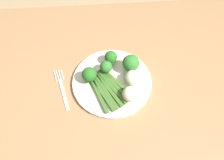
{
  "coord_description": "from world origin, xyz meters",
  "views": [
    {
      "loc": [
        -0.09,
        -0.35,
        1.41
      ],
      "look_at": [
        -0.06,
        0.05,
        0.76
      ],
      "focal_mm": 35.64,
      "sensor_mm": 36.0,
      "label": 1
    }
  ],
  "objects": [
    {
      "name": "broccoli_near_center",
      "position": [
        0.01,
        0.09,
        0.8
      ],
      "size": [
        0.06,
        0.06,
        0.07
      ],
      "color": "#609E3D",
      "rests_on": "plate"
    },
    {
      "name": "dining_table",
      "position": [
        0.0,
        0.0,
        0.63
      ],
      "size": [
        1.17,
        0.93,
        0.74
      ],
      "color": "#9E754C",
      "rests_on": "ground_plane"
    },
    {
      "name": "broccoli_front",
      "position": [
        -0.13,
        0.06,
        0.79
      ],
      "size": [
        0.05,
        0.05,
        0.06
      ],
      "color": "#568E33",
      "rests_on": "plate"
    },
    {
      "name": "cauliflower_mid",
      "position": [
        0.01,
        0.04,
        0.79
      ],
      "size": [
        0.05,
        0.05,
        0.05
      ],
      "primitive_type": "sphere",
      "color": "beige",
      "rests_on": "plate"
    },
    {
      "name": "broccoli_back_right",
      "position": [
        -0.06,
        0.13,
        0.79
      ],
      "size": [
        0.04,
        0.04,
        0.05
      ],
      "color": "#568E33",
      "rests_on": "plate"
    },
    {
      "name": "ground_plane",
      "position": [
        0.0,
        0.0,
        -0.01
      ],
      "size": [
        6.0,
        6.0,
        0.02
      ],
      "primitive_type": "cube",
      "color": "tan"
    },
    {
      "name": "asparagus_bundle",
      "position": [
        -0.07,
        0.02,
        0.76
      ],
      "size": [
        0.15,
        0.17,
        0.01
      ],
      "rotation": [
        0.0,
        0.0,
        5.25
      ],
      "color": "#3D6626",
      "rests_on": "plate"
    },
    {
      "name": "fork",
      "position": [
        -0.23,
        0.04,
        0.75
      ],
      "size": [
        0.06,
        0.16,
        0.0
      ],
      "rotation": [
        0.0,
        0.0,
        1.83
      ],
      "color": "silver",
      "rests_on": "dining_table"
    },
    {
      "name": "plate",
      "position": [
        -0.06,
        0.05,
        0.75
      ],
      "size": [
        0.27,
        0.27,
        0.01
      ],
      "primitive_type": "cylinder",
      "color": "silver",
      "rests_on": "dining_table"
    },
    {
      "name": "cauliflower_back",
      "position": [
        -0.01,
        -0.02,
        0.78
      ],
      "size": [
        0.05,
        0.05,
        0.05
      ],
      "primitive_type": "sphere",
      "color": "silver",
      "rests_on": "plate"
    },
    {
      "name": "broccoli_front_left",
      "position": [
        -0.07,
        0.09,
        0.79
      ],
      "size": [
        0.04,
        0.04,
        0.05
      ],
      "color": "#609E3D",
      "rests_on": "plate"
    }
  ]
}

